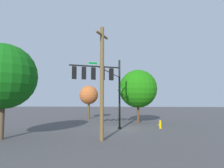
{
  "coord_description": "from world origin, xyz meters",
  "views": [
    {
      "loc": [
        -0.56,
        19.77,
        2.95
      ],
      "look_at": [
        0.79,
        -0.42,
        4.58
      ],
      "focal_mm": 31.03,
      "sensor_mm": 36.0,
      "label": 1
    }
  ],
  "objects_px": {
    "signal_pole_assembly": "(99,78)",
    "fire_hydrant": "(160,124)",
    "tree_far": "(138,89)",
    "tree_near": "(89,95)",
    "utility_pole": "(102,81)",
    "tree_mid": "(3,76)"
  },
  "relations": [
    {
      "from": "signal_pole_assembly",
      "to": "tree_mid",
      "type": "distance_m",
      "value": 8.3
    },
    {
      "from": "tree_near",
      "to": "fire_hydrant",
      "type": "bearing_deg",
      "value": 133.25
    },
    {
      "from": "signal_pole_assembly",
      "to": "tree_far",
      "type": "bearing_deg",
      "value": -125.48
    },
    {
      "from": "tree_near",
      "to": "tree_far",
      "type": "distance_m",
      "value": 9.14
    },
    {
      "from": "utility_pole",
      "to": "tree_far",
      "type": "relative_size",
      "value": 1.24
    },
    {
      "from": "utility_pole",
      "to": "tree_near",
      "type": "relative_size",
      "value": 1.62
    },
    {
      "from": "signal_pole_assembly",
      "to": "utility_pole",
      "type": "height_order",
      "value": "utility_pole"
    },
    {
      "from": "utility_pole",
      "to": "tree_far",
      "type": "height_order",
      "value": "utility_pole"
    },
    {
      "from": "tree_far",
      "to": "signal_pole_assembly",
      "type": "bearing_deg",
      "value": 54.52
    },
    {
      "from": "tree_near",
      "to": "tree_far",
      "type": "relative_size",
      "value": 0.76
    },
    {
      "from": "utility_pole",
      "to": "tree_near",
      "type": "distance_m",
      "value": 16.71
    },
    {
      "from": "signal_pole_assembly",
      "to": "tree_far",
      "type": "relative_size",
      "value": 1.04
    },
    {
      "from": "fire_hydrant",
      "to": "tree_far",
      "type": "bearing_deg",
      "value": -66.78
    },
    {
      "from": "utility_pole",
      "to": "tree_far",
      "type": "bearing_deg",
      "value": -107.16
    },
    {
      "from": "tree_near",
      "to": "tree_far",
      "type": "xyz_separation_m",
      "value": [
        -7.36,
        5.37,
        0.68
      ]
    },
    {
      "from": "signal_pole_assembly",
      "to": "fire_hydrant",
      "type": "distance_m",
      "value": 7.83
    },
    {
      "from": "fire_hydrant",
      "to": "tree_mid",
      "type": "xyz_separation_m",
      "value": [
        12.83,
        6.31,
        4.3
      ]
    },
    {
      "from": "tree_near",
      "to": "tree_far",
      "type": "height_order",
      "value": "tree_far"
    },
    {
      "from": "fire_hydrant",
      "to": "tree_near",
      "type": "relative_size",
      "value": 0.16
    },
    {
      "from": "utility_pole",
      "to": "tree_near",
      "type": "xyz_separation_m",
      "value": [
        4.01,
        -16.2,
        -0.65
      ]
    },
    {
      "from": "fire_hydrant",
      "to": "tree_far",
      "type": "xyz_separation_m",
      "value": [
        1.93,
        -4.5,
        3.92
      ]
    },
    {
      "from": "fire_hydrant",
      "to": "tree_near",
      "type": "xyz_separation_m",
      "value": [
        9.29,
        -9.88,
        3.24
      ]
    }
  ]
}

